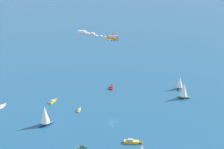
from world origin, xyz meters
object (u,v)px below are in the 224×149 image
object	(u,v)px
sailboat_far_stbd	(45,116)
sailboat_far_port	(180,83)
motorboat_near_centre	(53,101)
motorboat_mid_cluster	(80,148)
biplane_lead	(112,38)
motorboat_outer_ring_c	(112,87)
motorboat_outer_ring_b	(3,106)
motorboat_trailing	(79,110)
wingwalker_lead	(113,34)
motorboat_offshore	(134,142)
sailboat_inshore	(184,90)

from	to	relation	value
sailboat_far_stbd	sailboat_far_port	bearing A→B (deg)	149.10
motorboat_near_centre	motorboat_mid_cluster	xyz separation A→B (m)	(37.35, 43.63, -0.12)
biplane_lead	motorboat_near_centre	bearing A→B (deg)	-98.85
motorboat_outer_ring_c	biplane_lead	xyz separation A→B (m)	(44.67, 23.09, 45.86)
motorboat_near_centre	motorboat_outer_ring_b	world-z (taller)	motorboat_near_centre
motorboat_trailing	motorboat_outer_ring_b	size ratio (longest dim) A/B	0.87
wingwalker_lead	motorboat_offshore	bearing A→B (deg)	51.81
motorboat_near_centre	sailboat_far_stbd	size ratio (longest dim) A/B	0.59
motorboat_trailing	motorboat_mid_cluster	distance (m)	40.64
motorboat_trailing	sailboat_far_stbd	bearing A→B (deg)	-15.69
sailboat_inshore	biplane_lead	size ratio (longest dim) A/B	1.54
motorboat_outer_ring_c	wingwalker_lead	distance (m)	69.41
biplane_lead	wingwalker_lead	size ratio (longest dim) A/B	4.18
sailboat_inshore	motorboat_near_centre	bearing A→B (deg)	-59.22
sailboat_far_stbd	motorboat_offshore	world-z (taller)	sailboat_far_stbd
sailboat_far_stbd	wingwalker_lead	world-z (taller)	wingwalker_lead
sailboat_inshore	motorboat_offshore	world-z (taller)	sailboat_inshore
sailboat_inshore	motorboat_trailing	size ratio (longest dim) A/B	2.07
sailboat_far_port	sailboat_far_stbd	distance (m)	97.51
sailboat_far_stbd	motorboat_outer_ring_b	size ratio (longest dim) A/B	1.87
motorboat_outer_ring_c	sailboat_far_port	bearing A→B (deg)	114.61
motorboat_mid_cluster	motorboat_outer_ring_c	bearing A→B (deg)	-163.95
sailboat_far_stbd	motorboat_mid_cluster	world-z (taller)	sailboat_far_stbd
sailboat_inshore	motorboat_outer_ring_c	size ratio (longest dim) A/B	1.42
motorboat_outer_ring_b	sailboat_far_port	bearing A→B (deg)	131.17
sailboat_inshore	wingwalker_lead	size ratio (longest dim) A/B	6.45
motorboat_outer_ring_c	motorboat_trailing	bearing A→B (deg)	-1.05
wingwalker_lead	motorboat_trailing	bearing A→B (deg)	-98.07
motorboat_trailing	wingwalker_lead	world-z (taller)	wingwalker_lead
motorboat_trailing	biplane_lead	bearing A→B (deg)	81.35
sailboat_far_stbd	motorboat_trailing	world-z (taller)	sailboat_far_stbd
motorboat_offshore	biplane_lead	bearing A→B (deg)	-127.63
motorboat_outer_ring_b	sailboat_far_stbd	bearing A→B (deg)	80.09
motorboat_offshore	biplane_lead	distance (m)	51.68
biplane_lead	motorboat_outer_ring_b	bearing A→B (deg)	-79.45
motorboat_trailing	motorboat_outer_ring_b	world-z (taller)	motorboat_outer_ring_b
sailboat_inshore	motorboat_offshore	size ratio (longest dim) A/B	1.27
motorboat_near_centre	sailboat_far_stbd	bearing A→B (deg)	29.36
motorboat_outer_ring_b	biplane_lead	bearing A→B (deg)	100.55
motorboat_trailing	motorboat_outer_ring_c	size ratio (longest dim) A/B	0.68
motorboat_near_centre	biplane_lead	world-z (taller)	biplane_lead
sailboat_far_port	motorboat_outer_ring_c	world-z (taller)	sailboat_far_port
sailboat_far_port	motorboat_near_centre	bearing A→B (deg)	-48.58
motorboat_near_centre	sailboat_inshore	xyz separation A→B (m)	(-42.55, 71.42, 4.69)
motorboat_mid_cluster	biplane_lead	size ratio (longest dim) A/B	0.68
motorboat_outer_ring_c	biplane_lead	world-z (taller)	biplane_lead
motorboat_trailing	motorboat_outer_ring_c	bearing A→B (deg)	178.95
sailboat_far_port	wingwalker_lead	xyz separation A→B (m)	(64.07, -19.70, 44.16)
biplane_lead	sailboat_far_port	bearing A→B (deg)	162.91
sailboat_inshore	motorboat_mid_cluster	size ratio (longest dim) A/B	2.26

